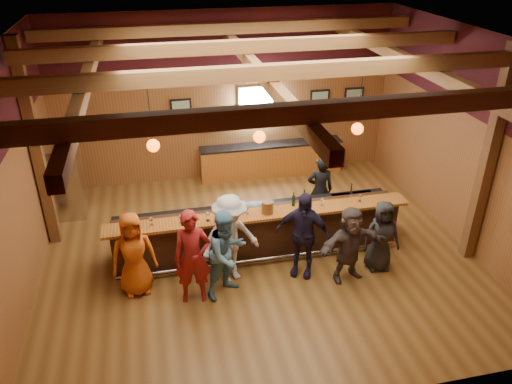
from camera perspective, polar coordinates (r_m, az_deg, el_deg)
room at (r=9.46m, az=0.32°, el=9.33°), size 9.04×9.00×4.52m
bar_counter at (r=10.71m, az=0.26°, el=-4.28°), size 6.30×1.07×1.11m
back_bar_cabinet at (r=14.04m, az=1.78°, el=3.75°), size 4.00×0.52×0.95m
window at (r=13.59m, az=-0.02°, el=10.04°), size 0.95×0.09×0.95m
framed_pictures at (r=13.77m, az=3.57°, el=10.45°), size 5.35×0.05×0.45m
wine_shelves at (r=13.67m, az=0.04°, el=8.25°), size 3.00×0.18×0.30m
pendant_lights at (r=9.58m, az=0.39°, el=6.36°), size 4.24×0.24×1.37m
stainless_fridge at (r=12.66m, az=-20.82°, el=1.10°), size 0.70×0.70×1.80m
customer_orange at (r=9.63m, az=-13.83°, el=-6.92°), size 0.91×0.66×1.71m
customer_redvest at (r=9.20m, az=-7.26°, el=-7.42°), size 0.72×0.50×1.88m
customer_denim at (r=9.34m, az=-3.33°, el=-7.03°), size 1.08×1.02×1.77m
customer_white at (r=9.65m, az=-3.00°, el=-5.40°), size 1.37×1.03×1.88m
customer_navy at (r=9.84m, az=5.34°, el=-4.87°), size 1.16×0.90×1.84m
customer_brown at (r=9.90m, az=10.65°, el=-5.88°), size 1.54×0.75×1.60m
customer_dark at (r=10.36m, az=14.14°, el=-4.89°), size 0.79×0.56×1.53m
bartender at (r=11.70m, az=7.31°, el=0.24°), size 0.66×0.48×1.68m
ice_bucket at (r=10.08m, az=1.31°, el=-1.74°), size 0.24×0.24×0.26m
bottle_a at (r=10.37m, az=4.32°, el=-0.97°), size 0.07×0.07×0.31m
bottle_b at (r=10.42m, az=5.51°, el=-0.78°), size 0.08×0.08×0.35m
glass_a at (r=9.87m, az=-13.53°, el=-3.26°), size 0.09×0.09×0.20m
glass_b at (r=9.87m, az=-11.90°, el=-3.10°), size 0.08×0.08×0.18m
glass_c at (r=9.84m, az=-8.62°, el=-2.88°), size 0.08×0.08×0.18m
glass_d at (r=9.85m, az=-5.56°, el=-2.57°), size 0.09×0.09×0.20m
glass_e at (r=10.02m, az=-1.05°, el=-1.87°), size 0.09×0.09×0.20m
glass_f at (r=10.23m, az=5.67°, el=-1.47°), size 0.07×0.07×0.17m
glass_g at (r=10.43m, az=7.58°, el=-0.96°), size 0.08×0.08×0.17m
glass_h at (r=10.74m, az=11.83°, el=-0.51°), size 0.07×0.07×0.16m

